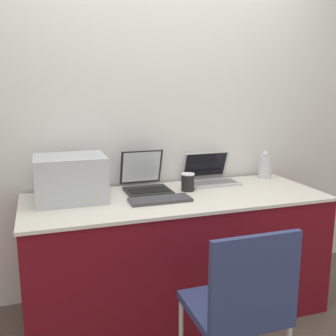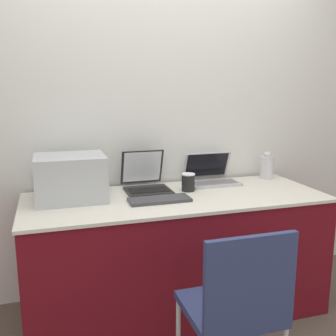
{
  "view_description": "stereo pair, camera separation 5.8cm",
  "coord_description": "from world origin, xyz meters",
  "px_view_note": "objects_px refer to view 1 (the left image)",
  "views": [
    {
      "loc": [
        -0.83,
        -1.94,
        1.49
      ],
      "look_at": [
        -0.04,
        0.4,
        0.98
      ],
      "focal_mm": 42.0,
      "sensor_mm": 36.0,
      "label": 1
    },
    {
      "loc": [
        -0.77,
        -1.96,
        1.49
      ],
      "look_at": [
        -0.04,
        0.4,
        0.98
      ],
      "focal_mm": 42.0,
      "sensor_mm": 36.0,
      "label": 2
    }
  ],
  "objects_px": {
    "printer": "(70,177)",
    "chair": "(241,301)",
    "metal_pitcher": "(265,166)",
    "laptop_right": "(210,176)",
    "laptop_left": "(146,182)",
    "external_keyboard": "(160,200)",
    "coffee_cup": "(188,182)"
  },
  "relations": [
    {
      "from": "metal_pitcher",
      "to": "chair",
      "type": "relative_size",
      "value": 0.24
    },
    {
      "from": "coffee_cup",
      "to": "printer",
      "type": "bearing_deg",
      "value": 178.52
    },
    {
      "from": "printer",
      "to": "chair",
      "type": "bearing_deg",
      "value": -55.14
    },
    {
      "from": "printer",
      "to": "external_keyboard",
      "type": "distance_m",
      "value": 0.57
    },
    {
      "from": "external_keyboard",
      "to": "coffee_cup",
      "type": "xyz_separation_m",
      "value": [
        0.25,
        0.18,
        0.05
      ]
    },
    {
      "from": "laptop_left",
      "to": "metal_pitcher",
      "type": "relative_size",
      "value": 1.67
    },
    {
      "from": "external_keyboard",
      "to": "metal_pitcher",
      "type": "bearing_deg",
      "value": 20.28
    },
    {
      "from": "printer",
      "to": "laptop_left",
      "type": "height_order",
      "value": "printer"
    },
    {
      "from": "chair",
      "to": "printer",
      "type": "bearing_deg",
      "value": 124.86
    },
    {
      "from": "printer",
      "to": "external_keyboard",
      "type": "xyz_separation_m",
      "value": [
        0.51,
        -0.2,
        -0.14
      ]
    },
    {
      "from": "laptop_left",
      "to": "laptop_right",
      "type": "distance_m",
      "value": 0.51
    },
    {
      "from": "laptop_right",
      "to": "metal_pitcher",
      "type": "distance_m",
      "value": 0.47
    },
    {
      "from": "laptop_right",
      "to": "chair",
      "type": "xyz_separation_m",
      "value": [
        -0.34,
        -1.1,
        -0.33
      ]
    },
    {
      "from": "printer",
      "to": "laptop_left",
      "type": "bearing_deg",
      "value": 10.19
    },
    {
      "from": "laptop_left",
      "to": "chair",
      "type": "xyz_separation_m",
      "value": [
        0.17,
        -1.05,
        -0.34
      ]
    },
    {
      "from": "printer",
      "to": "laptop_right",
      "type": "bearing_deg",
      "value": 8.17
    },
    {
      "from": "laptop_right",
      "to": "metal_pitcher",
      "type": "bearing_deg",
      "value": 1.18
    },
    {
      "from": "printer",
      "to": "external_keyboard",
      "type": "relative_size",
      "value": 1.11
    },
    {
      "from": "external_keyboard",
      "to": "metal_pitcher",
      "type": "relative_size",
      "value": 1.81
    },
    {
      "from": "printer",
      "to": "laptop_right",
      "type": "xyz_separation_m",
      "value": [
        1.01,
        0.14,
        -0.1
      ]
    },
    {
      "from": "metal_pitcher",
      "to": "laptop_right",
      "type": "bearing_deg",
      "value": -178.82
    },
    {
      "from": "laptop_left",
      "to": "coffee_cup",
      "type": "bearing_deg",
      "value": -22.56
    },
    {
      "from": "external_keyboard",
      "to": "laptop_right",
      "type": "bearing_deg",
      "value": 34.94
    },
    {
      "from": "laptop_right",
      "to": "chair",
      "type": "relative_size",
      "value": 0.41
    },
    {
      "from": "external_keyboard",
      "to": "coffee_cup",
      "type": "relative_size",
      "value": 3.17
    },
    {
      "from": "laptop_left",
      "to": "chair",
      "type": "bearing_deg",
      "value": -81.04
    },
    {
      "from": "printer",
      "to": "metal_pitcher",
      "type": "xyz_separation_m",
      "value": [
        1.47,
        0.15,
        -0.06
      ]
    },
    {
      "from": "laptop_right",
      "to": "external_keyboard",
      "type": "bearing_deg",
      "value": -145.06
    },
    {
      "from": "chair",
      "to": "laptop_right",
      "type": "bearing_deg",
      "value": 72.9
    },
    {
      "from": "external_keyboard",
      "to": "coffee_cup",
      "type": "bearing_deg",
      "value": 35.44
    },
    {
      "from": "laptop_left",
      "to": "external_keyboard",
      "type": "relative_size",
      "value": 0.92
    },
    {
      "from": "coffee_cup",
      "to": "chair",
      "type": "height_order",
      "value": "coffee_cup"
    }
  ]
}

